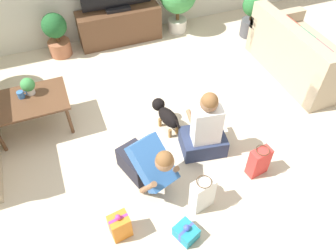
{
  "coord_description": "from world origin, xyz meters",
  "views": [
    {
      "loc": [
        -0.97,
        -2.62,
        3.15
      ],
      "look_at": [
        -0.06,
        -0.26,
        0.45
      ],
      "focal_mm": 35.0,
      "sensor_mm": 36.0,
      "label": 1
    }
  ],
  "objects_px": {
    "potted_plant_back_left": "(56,34)",
    "gift_box_a": "(120,226)",
    "person_kneeling": "(147,163)",
    "person_sitting": "(205,131)",
    "tv_console": "(120,26)",
    "gift_bag_b": "(202,194)",
    "coffee_table": "(29,103)",
    "dog": "(166,114)",
    "gift_box_b": "(186,232)",
    "potted_plant_corner_right": "(252,13)",
    "mug": "(21,95)",
    "tabletop_plant": "(28,86)",
    "sofa_right": "(301,56)",
    "gift_bag_a": "(259,162)"
  },
  "relations": [
    {
      "from": "person_kneeling",
      "to": "gift_bag_b",
      "type": "xyz_separation_m",
      "value": [
        0.43,
        -0.48,
        -0.13
      ]
    },
    {
      "from": "gift_bag_a",
      "to": "person_sitting",
      "type": "bearing_deg",
      "value": 129.85
    },
    {
      "from": "person_kneeling",
      "to": "tv_console",
      "type": "bearing_deg",
      "value": 62.23
    },
    {
      "from": "potted_plant_corner_right",
      "to": "mug",
      "type": "relative_size",
      "value": 6.23
    },
    {
      "from": "dog",
      "to": "person_sitting",
      "type": "bearing_deg",
      "value": 105.13
    },
    {
      "from": "gift_box_b",
      "to": "tabletop_plant",
      "type": "xyz_separation_m",
      "value": [
        -1.16,
        2.2,
        0.51
      ]
    },
    {
      "from": "tv_console",
      "to": "gift_box_a",
      "type": "height_order",
      "value": "tv_console"
    },
    {
      "from": "sofa_right",
      "to": "mug",
      "type": "relative_size",
      "value": 14.17
    },
    {
      "from": "person_sitting",
      "to": "gift_box_a",
      "type": "height_order",
      "value": "person_sitting"
    },
    {
      "from": "sofa_right",
      "to": "gift_box_a",
      "type": "relative_size",
      "value": 4.78
    },
    {
      "from": "potted_plant_corner_right",
      "to": "gift_box_a",
      "type": "relative_size",
      "value": 2.1
    },
    {
      "from": "person_sitting",
      "to": "gift_box_a",
      "type": "bearing_deg",
      "value": 38.86
    },
    {
      "from": "coffee_table",
      "to": "dog",
      "type": "bearing_deg",
      "value": -21.1
    },
    {
      "from": "sofa_right",
      "to": "tabletop_plant",
      "type": "relative_size",
      "value": 7.63
    },
    {
      "from": "person_kneeling",
      "to": "person_sitting",
      "type": "xyz_separation_m",
      "value": [
        0.77,
        0.2,
        -0.0
      ]
    },
    {
      "from": "gift_bag_b",
      "to": "tabletop_plant",
      "type": "distance_m",
      "value": 2.45
    },
    {
      "from": "potted_plant_corner_right",
      "to": "gift_box_b",
      "type": "relative_size",
      "value": 2.78
    },
    {
      "from": "person_kneeling",
      "to": "coffee_table",
      "type": "bearing_deg",
      "value": 110.87
    },
    {
      "from": "gift_box_a",
      "to": "gift_bag_b",
      "type": "xyz_separation_m",
      "value": [
        0.88,
        0.0,
        0.06
      ]
    },
    {
      "from": "potted_plant_back_left",
      "to": "person_kneeling",
      "type": "relative_size",
      "value": 0.85
    },
    {
      "from": "gift_box_b",
      "to": "mug",
      "type": "relative_size",
      "value": 2.24
    },
    {
      "from": "person_sitting",
      "to": "mug",
      "type": "distance_m",
      "value": 2.27
    },
    {
      "from": "potted_plant_back_left",
      "to": "tabletop_plant",
      "type": "height_order",
      "value": "potted_plant_back_left"
    },
    {
      "from": "dog",
      "to": "gift_box_a",
      "type": "bearing_deg",
      "value": 39.02
    },
    {
      "from": "potted_plant_back_left",
      "to": "gift_box_a",
      "type": "xyz_separation_m",
      "value": [
        0.08,
        -3.38,
        -0.23
      ]
    },
    {
      "from": "gift_bag_b",
      "to": "person_kneeling",
      "type": "bearing_deg",
      "value": 131.75
    },
    {
      "from": "tv_console",
      "to": "potted_plant_corner_right",
      "type": "relative_size",
      "value": 1.84
    },
    {
      "from": "potted_plant_back_left",
      "to": "tv_console",
      "type": "bearing_deg",
      "value": 2.76
    },
    {
      "from": "dog",
      "to": "gift_box_b",
      "type": "height_order",
      "value": "dog"
    },
    {
      "from": "sofa_right",
      "to": "gift_box_b",
      "type": "xyz_separation_m",
      "value": [
        -2.66,
        -1.84,
        -0.22
      ]
    },
    {
      "from": "tv_console",
      "to": "person_sitting",
      "type": "relative_size",
      "value": 1.47
    },
    {
      "from": "tv_console",
      "to": "gift_bag_b",
      "type": "height_order",
      "value": "tv_console"
    },
    {
      "from": "gift_box_a",
      "to": "gift_bag_a",
      "type": "height_order",
      "value": "gift_bag_a"
    },
    {
      "from": "person_kneeling",
      "to": "gift_box_a",
      "type": "distance_m",
      "value": 0.69
    },
    {
      "from": "potted_plant_corner_right",
      "to": "mug",
      "type": "height_order",
      "value": "potted_plant_corner_right"
    },
    {
      "from": "potted_plant_back_left",
      "to": "person_sitting",
      "type": "xyz_separation_m",
      "value": [
        1.31,
        -2.7,
        -0.04
      ]
    },
    {
      "from": "coffee_table",
      "to": "gift_box_a",
      "type": "distance_m",
      "value": 1.94
    },
    {
      "from": "gift_box_a",
      "to": "mug",
      "type": "xyz_separation_m",
      "value": [
        -0.68,
        1.9,
        0.36
      ]
    },
    {
      "from": "coffee_table",
      "to": "gift_box_a",
      "type": "relative_size",
      "value": 2.65
    },
    {
      "from": "sofa_right",
      "to": "mug",
      "type": "distance_m",
      "value": 3.95
    },
    {
      "from": "potted_plant_corner_right",
      "to": "gift_bag_b",
      "type": "distance_m",
      "value": 3.57
    },
    {
      "from": "dog",
      "to": "gift_box_b",
      "type": "relative_size",
      "value": 2.19
    },
    {
      "from": "person_kneeling",
      "to": "gift_box_b",
      "type": "distance_m",
      "value": 0.81
    },
    {
      "from": "person_kneeling",
      "to": "gift_bag_a",
      "type": "relative_size",
      "value": 2.11
    },
    {
      "from": "gift_bag_a",
      "to": "dog",
      "type": "bearing_deg",
      "value": 124.44
    },
    {
      "from": "potted_plant_corner_right",
      "to": "person_sitting",
      "type": "bearing_deg",
      "value": -131.99
    },
    {
      "from": "gift_bag_b",
      "to": "potted_plant_corner_right",
      "type": "bearing_deg",
      "value": 51.24
    },
    {
      "from": "mug",
      "to": "dog",
      "type": "bearing_deg",
      "value": -22.88
    },
    {
      "from": "coffee_table",
      "to": "gift_bag_b",
      "type": "xyz_separation_m",
      "value": [
        1.51,
        -1.82,
        -0.2
      ]
    },
    {
      "from": "potted_plant_back_left",
      "to": "potted_plant_corner_right",
      "type": "height_order",
      "value": "potted_plant_corner_right"
    }
  ]
}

